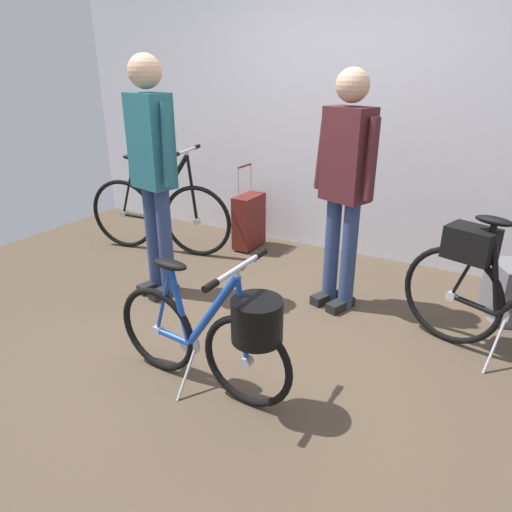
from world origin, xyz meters
TOP-DOWN VIEW (x-y plane):
  - ground_plane at (0.00, 0.00)m, footprint 6.05×6.05m
  - back_wall at (0.00, 1.88)m, footprint 6.05×0.10m
  - folding_bike_foreground at (0.17, -0.55)m, footprint 1.15×0.53m
  - display_bike_right at (-1.52, 0.97)m, footprint 1.45×0.53m
  - visitor_near_wall at (-0.93, 0.28)m, footprint 0.52×0.33m
  - visitor_browsing at (0.37, 0.77)m, footprint 0.50×0.35m
  - rolling_suitcase at (-0.81, 1.47)m, footprint 0.19×0.36m
  - backpack_on_floor at (1.49, 1.15)m, footprint 0.32×0.38m

SIDE VIEW (x-z plane):
  - ground_plane at x=0.00m, z-range 0.00..0.00m
  - backpack_on_floor at x=1.49m, z-range 0.00..0.41m
  - rolling_suitcase at x=-0.81m, z-range -0.13..0.70m
  - display_bike_right at x=-1.52m, z-range -0.13..0.89m
  - folding_bike_foreground at x=0.17m, z-range -0.02..0.79m
  - visitor_browsing at x=0.37m, z-range 0.13..1.82m
  - visitor_near_wall at x=-0.93m, z-range 0.15..1.93m
  - back_wall at x=0.00m, z-range 0.00..2.69m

